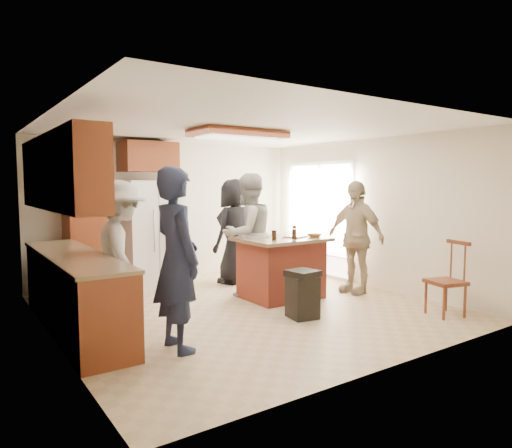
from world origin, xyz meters
TOP-DOWN VIEW (x-y plane):
  - room_shell at (4.37, 1.64)m, footprint 8.00×5.20m
  - person_front_left at (-1.46, -0.91)m, footprint 0.53×0.71m
  - person_behind_left at (0.47, 0.67)m, footprint 1.00×0.69m
  - person_behind_right at (0.77, 1.54)m, footprint 1.05×0.87m
  - person_side_right at (1.97, -0.17)m, footprint 0.64×1.10m
  - person_counter at (-1.69, 0.23)m, footprint 0.67×1.21m
  - left_cabinetry at (-2.24, 0.40)m, footprint 0.64×3.00m
  - back_wall_units at (-1.33, 2.20)m, footprint 1.80×0.60m
  - refrigerator at (-0.55, 2.12)m, footprint 0.90×0.76m
  - kitchen_island at (0.79, 0.23)m, footprint 1.28×1.03m
  - island_items at (1.01, 0.13)m, footprint 0.92×0.73m
  - trash_bin at (0.36, -0.79)m, footprint 0.40×0.40m
  - spindle_chair at (2.01, -1.78)m, footprint 0.51×0.51m

SIDE VIEW (x-z plane):
  - trash_bin at x=0.36m, z-range 0.00..0.63m
  - spindle_chair at x=2.01m, z-range -0.04..0.95m
  - kitchen_island at x=0.79m, z-range 0.01..0.94m
  - room_shell at x=4.37m, z-range -1.63..3.37m
  - person_counter at x=-1.69m, z-range 0.00..1.79m
  - refrigerator at x=-0.55m, z-range 0.00..1.80m
  - person_side_right at x=1.97m, z-range 0.00..1.80m
  - person_behind_right at x=0.77m, z-range 0.00..1.84m
  - left_cabinetry at x=-2.24m, z-range -0.19..2.11m
  - person_behind_left at x=0.47m, z-range 0.00..1.91m
  - person_front_left at x=-1.46m, z-range 0.00..1.92m
  - island_items at x=1.01m, z-range 0.90..1.05m
  - back_wall_units at x=-1.33m, z-range 0.15..2.60m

